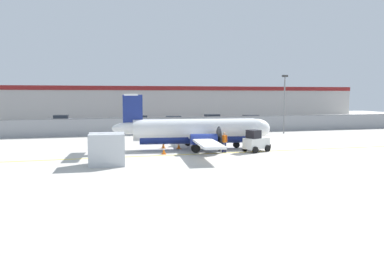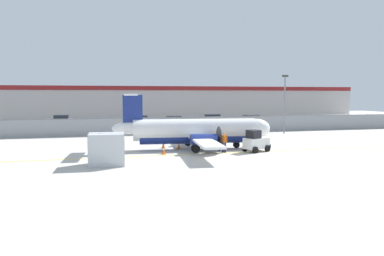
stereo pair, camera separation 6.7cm
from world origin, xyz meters
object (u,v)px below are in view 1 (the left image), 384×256
object	(u,v)px
commuter_airplane	(198,131)
parked_car_2	(115,123)
parked_car_7	(252,120)
traffic_cone_near_left	(163,145)
baggage_tug	(256,142)
cargo_container	(107,149)
traffic_cone_near_right	(179,145)
parked_car_0	(62,120)
parked_car_6	(213,119)
traffic_cone_far_right	(164,150)
parked_car_5	(211,122)
parked_car_3	(139,121)
traffic_cone_far_left	(210,146)
parked_car_1	(81,124)
ground_crew_worker	(224,141)
apron_light_pole	(284,99)
parked_car_4	(174,121)

from	to	relation	value
commuter_airplane	parked_car_2	bearing A→B (deg)	112.34
parked_car_7	traffic_cone_near_left	bearing A→B (deg)	-128.60
baggage_tug	traffic_cone_near_left	bearing A→B (deg)	128.83
cargo_container	traffic_cone_near_right	bearing A→B (deg)	47.47
cargo_container	traffic_cone_near_right	world-z (taller)	cargo_container
parked_car_0	parked_car_6	size ratio (longest dim) A/B	0.99
cargo_container	parked_car_0	bearing A→B (deg)	102.43
traffic_cone_far_right	parked_car_2	xyz separation A→B (m)	(-2.76, 22.50, 0.58)
baggage_tug	parked_car_6	size ratio (longest dim) A/B	0.59
traffic_cone_near_right	parked_car_5	size ratio (longest dim) A/B	0.15
parked_car_6	parked_car_7	distance (m)	6.41
traffic_cone_near_right	parked_car_3	xyz separation A→B (m)	(-0.82, 24.58, 0.58)
cargo_container	traffic_cone_near_right	xyz separation A→B (m)	(6.48, 6.34, -0.79)
commuter_airplane	cargo_container	bearing A→B (deg)	-138.79
traffic_cone_far_left	traffic_cone_far_right	world-z (taller)	same
parked_car_6	parked_car_7	size ratio (longest dim) A/B	1.02
parked_car_3	parked_car_6	xyz separation A→B (m)	(12.11, 0.78, 0.00)
traffic_cone_far_right	traffic_cone_far_left	bearing A→B (deg)	19.50
parked_car_1	parked_car_2	bearing A→B (deg)	10.36
ground_crew_worker	apron_light_pole	size ratio (longest dim) A/B	0.23
parked_car_1	parked_car_7	distance (m)	25.61
traffic_cone_near_right	traffic_cone_far_right	distance (m)	3.25
traffic_cone_near_right	parked_car_7	xyz separation A→B (m)	(16.42, 21.52, 0.58)
traffic_cone_far_right	parked_car_3	world-z (taller)	parked_car_3
parked_car_5	parked_car_6	distance (m)	7.28
ground_crew_worker	parked_car_7	xyz separation A→B (m)	(13.16, 24.51, -0.06)
parked_car_3	parked_car_7	xyz separation A→B (m)	(17.24, -3.07, 0.00)
cargo_container	traffic_cone_far_left	distance (m)	10.50
parked_car_4	parked_car_3	bearing A→B (deg)	158.93
baggage_tug	parked_car_6	bearing A→B (deg)	57.33
traffic_cone_far_right	apron_light_pole	distance (m)	21.60
ground_crew_worker	parked_car_0	bearing A→B (deg)	64.87
baggage_tug	traffic_cone_far_left	xyz separation A→B (m)	(-3.42, 2.19, -0.54)
ground_crew_worker	traffic_cone_near_left	bearing A→B (deg)	89.51
traffic_cone_far_right	parked_car_4	xyz separation A→B (m)	(6.01, 24.68, 0.58)
traffic_cone_far_left	parked_car_3	world-z (taller)	parked_car_3
parked_car_7	traffic_cone_far_left	bearing A→B (deg)	-119.65
traffic_cone_near_left	parked_car_3	xyz separation A→B (m)	(0.45, 23.87, 0.58)
ground_crew_worker	traffic_cone_far_right	distance (m)	5.15
parked_car_1	parked_car_2	world-z (taller)	same
baggage_tug	parked_car_5	distance (m)	21.99
baggage_tug	ground_crew_worker	distance (m)	2.77
parked_car_3	parked_car_4	xyz separation A→B (m)	(4.99, -2.58, 0.00)
parked_car_4	cargo_container	bearing A→B (deg)	-104.32
cargo_container	parked_car_1	world-z (taller)	cargo_container
parked_car_0	parked_car_2	bearing A→B (deg)	-47.10
cargo_container	parked_car_4	bearing A→B (deg)	72.48
parked_car_1	parked_car_0	bearing A→B (deg)	111.83
traffic_cone_near_right	baggage_tug	bearing A→B (deg)	-28.79
traffic_cone_near_right	ground_crew_worker	bearing A→B (deg)	-42.59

